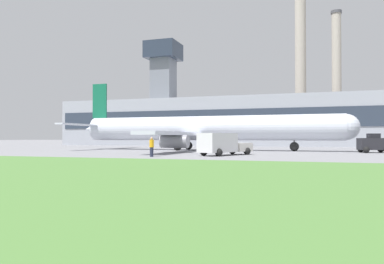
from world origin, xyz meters
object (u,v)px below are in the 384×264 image
Objects in this scene: baggage_truck at (223,144)px; ground_crew_person at (152,147)px; pushback_tug at (374,144)px; airplane at (204,129)px.

baggage_truck reaches higher than ground_crew_person.
pushback_tug reaches higher than ground_crew_person.
ground_crew_person is at bearing -140.95° from pushback_tug.
baggage_truck is at bearing -66.46° from airplane.
airplane is 14.65m from baggage_truck.
airplane is 17.96m from ground_crew_person.
ground_crew_person is (-5.18, -4.51, -0.16)m from baggage_truck.
airplane is at bearing 174.10° from pushback_tug.
pushback_tug is at bearing 38.31° from baggage_truck.
baggage_truck is at bearing -141.69° from pushback_tug.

